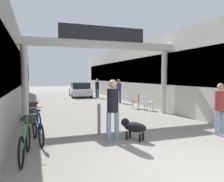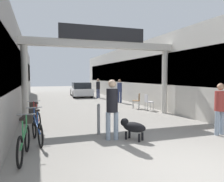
{
  "view_description": "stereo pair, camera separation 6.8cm",
  "coord_description": "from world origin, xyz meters",
  "views": [
    {
      "loc": [
        -2.94,
        -3.5,
        1.89
      ],
      "look_at": [
        0.0,
        4.82,
        1.3
      ],
      "focal_mm": 35.0,
      "sensor_mm": 36.0,
      "label": 1
    },
    {
      "loc": [
        -2.88,
        -3.52,
        1.89
      ],
      "look_at": [
        0.0,
        4.82,
        1.3
      ],
      "focal_mm": 35.0,
      "sensor_mm": 36.0,
      "label": 2
    }
  ],
  "objects": [
    {
      "name": "storefront_right",
      "position": [
        5.09,
        11.0,
        2.07
      ],
      "size": [
        3.0,
        26.0,
        4.15
      ],
      "color": "beige",
      "rests_on": "ground_plane"
    },
    {
      "name": "cafe_chair_aluminium_nearer",
      "position": [
        2.97,
        7.28,
        0.54
      ],
      "size": [
        0.44,
        0.44,
        0.89
      ],
      "color": "gray",
      "rests_on": "ground_plane"
    },
    {
      "name": "arcade_sign_gateway",
      "position": [
        0.0,
        6.19,
        2.92
      ],
      "size": [
        7.4,
        0.47,
        4.14
      ],
      "color": "beige",
      "rests_on": "ground_plane"
    },
    {
      "name": "cafe_chair_wood_farther",
      "position": [
        2.7,
        8.03,
        0.54
      ],
      "size": [
        0.55,
        0.55,
        0.89
      ],
      "color": "gray",
      "rests_on": "ground_plane"
    },
    {
      "name": "pedestrian_carrying_crate",
      "position": [
        2.75,
        11.12,
        0.97
      ],
      "size": [
        0.46,
        0.46,
        1.69
      ],
      "color": "navy",
      "rests_on": "ground_plane"
    },
    {
      "name": "ground_plane",
      "position": [
        0.0,
        0.0,
        0.0
      ],
      "size": [
        80.0,
        80.0,
        0.0
      ],
      "primitive_type": "plane",
      "color": "gray"
    },
    {
      "name": "bollard_post_metal",
      "position": [
        -1.0,
        3.27,
        0.51
      ],
      "size": [
        0.1,
        0.1,
        1.01
      ],
      "color": "gray",
      "rests_on": "ground_plane"
    },
    {
      "name": "bicycle_red_third",
      "position": [
        -2.95,
        4.88,
        0.44
      ],
      "size": [
        0.46,
        1.68,
        0.98
      ],
      "color": "black",
      "rests_on": "ground_plane"
    },
    {
      "name": "pedestrian_with_dog",
      "position": [
        -0.79,
        2.53,
        1.04
      ],
      "size": [
        0.4,
        0.39,
        1.8
      ],
      "color": "#8C9EB2",
      "rests_on": "ground_plane"
    },
    {
      "name": "dog_on_leash",
      "position": [
        -0.21,
        2.35,
        0.39
      ],
      "size": [
        0.72,
        0.85,
        0.62
      ],
      "color": "black",
      "rests_on": "ground_plane"
    },
    {
      "name": "bicycle_blue_second",
      "position": [
        -2.92,
        3.06,
        0.44
      ],
      "size": [
        0.46,
        1.68,
        0.98
      ],
      "color": "black",
      "rests_on": "ground_plane"
    },
    {
      "name": "bicycle_green_nearest",
      "position": [
        -3.18,
        1.87,
        0.44
      ],
      "size": [
        0.46,
        1.69,
        0.98
      ],
      "color": "black",
      "rests_on": "ground_plane"
    },
    {
      "name": "pedestrian_elderly_walking",
      "position": [
        2.21,
        14.98,
        0.97
      ],
      "size": [
        0.47,
        0.47,
        1.69
      ],
      "color": "navy",
      "rests_on": "ground_plane"
    },
    {
      "name": "parked_car_white",
      "position": [
        1.06,
        16.84,
        0.64
      ],
      "size": [
        2.04,
        4.12,
        1.33
      ],
      "color": "silver",
      "rests_on": "ground_plane"
    },
    {
      "name": "pedestrian_companion",
      "position": [
        2.69,
        1.94,
        0.95
      ],
      "size": [
        0.4,
        0.39,
        1.67
      ],
      "color": "#8C9EB2",
      "rests_on": "ground_plane"
    }
  ]
}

